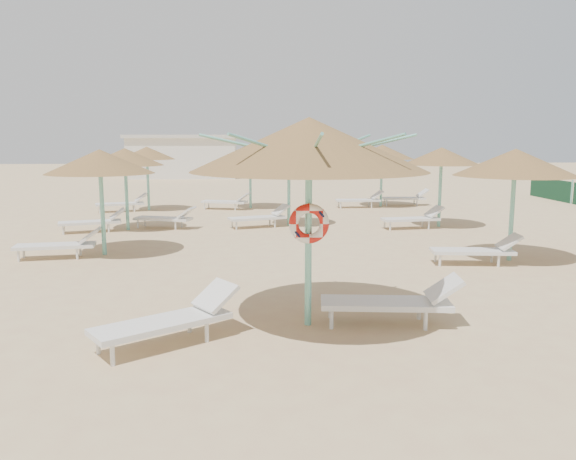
{
  "coord_description": "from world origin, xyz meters",
  "views": [
    {
      "loc": [
        -0.6,
        -8.81,
        2.95
      ],
      "look_at": [
        0.02,
        1.32,
        1.3
      ],
      "focal_mm": 35.0,
      "sensor_mm": 36.0,
      "label": 1
    }
  ],
  "objects": [
    {
      "name": "lounger_main_a",
      "position": [
        -1.82,
        -0.9,
        0.37
      ],
      "size": [
        2.13,
        1.76,
        0.78
      ],
      "rotation": [
        0.0,
        0.0,
        0.61
      ],
      "color": "silver",
      "rests_on": "ground"
    },
    {
      "name": "service_hut",
      "position": [
        -6.0,
        35.0,
        1.64
      ],
      "size": [
        8.4,
        4.4,
        3.25
      ],
      "color": "silver",
      "rests_on": "ground"
    },
    {
      "name": "main_palapa",
      "position": [
        0.25,
        -0.19,
        2.86
      ],
      "size": [
        3.66,
        3.66,
        3.28
      ],
      "color": "#71C4B1",
      "rests_on": "ground"
    },
    {
      "name": "lounger_main_b",
      "position": [
        1.63,
        -0.25,
        0.38
      ],
      "size": [
        2.27,
        0.89,
        0.8
      ],
      "rotation": [
        0.0,
        0.0,
        -0.1
      ],
      "color": "silver",
      "rests_on": "ground"
    },
    {
      "name": "palapa_field",
      "position": [
        1.98,
        9.41,
        2.31
      ],
      "size": [
        18.56,
        14.09,
        2.72
      ],
      "color": "#71C4B1",
      "rests_on": "ground"
    },
    {
      "name": "ground",
      "position": [
        0.0,
        0.0,
        0.0
      ],
      "size": [
        120.0,
        120.0,
        0.0
      ],
      "primitive_type": "plane",
      "color": "tan",
      "rests_on": "ground"
    }
  ]
}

